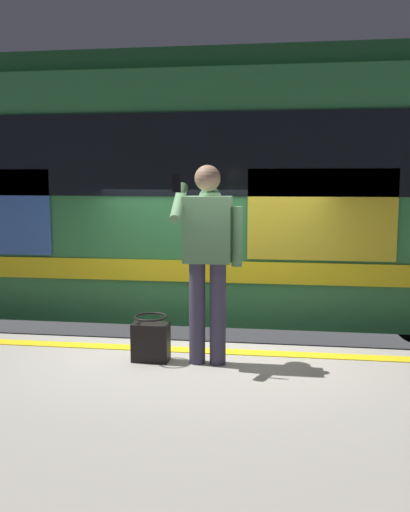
{
  "coord_description": "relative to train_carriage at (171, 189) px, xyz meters",
  "views": [
    {
      "loc": [
        -0.78,
        5.32,
        2.61
      ],
      "look_at": [
        -0.07,
        0.3,
        1.92
      ],
      "focal_mm": 39.31,
      "sensor_mm": 36.0,
      "label": 1
    }
  ],
  "objects": [
    {
      "name": "train_carriage",
      "position": [
        0.0,
        0.0,
        0.0
      ],
      "size": [
        10.95,
        2.74,
        3.88
      ],
      "color": "#2D723F",
      "rests_on": "ground"
    },
    {
      "name": "safety_line",
      "position": [
        -0.74,
        2.44,
        -1.46
      ],
      "size": [
        16.65,
        0.16,
        0.01
      ],
      "primitive_type": "cube",
      "color": "yellow",
      "rests_on": "platform"
    },
    {
      "name": "passenger",
      "position": [
        -0.88,
        2.77,
        -0.45
      ],
      "size": [
        0.57,
        0.55,
        1.71
      ],
      "color": "#383347",
      "rests_on": "platform"
    },
    {
      "name": "ground_plane",
      "position": [
        -0.74,
        2.14,
        -2.48
      ],
      "size": [
        25.49,
        25.49,
        0.0
      ],
      "primitive_type": "plane",
      "color": "#3D3D3F"
    },
    {
      "name": "track_rail_near",
      "position": [
        -0.74,
        0.71,
        -2.4
      ],
      "size": [
        22.09,
        0.08,
        0.16
      ],
      "primitive_type": "cube",
      "color": "slate",
      "rests_on": "ground"
    },
    {
      "name": "track_rail_far",
      "position": [
        -0.74,
        -0.72,
        -2.4
      ],
      "size": [
        22.09,
        0.08,
        0.16
      ],
      "primitive_type": "cube",
      "color": "slate",
      "rests_on": "ground"
    },
    {
      "name": "handbag",
      "position": [
        -0.38,
        2.78,
        -1.27
      ],
      "size": [
        0.32,
        0.3,
        0.41
      ],
      "color": "black",
      "rests_on": "platform"
    }
  ]
}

